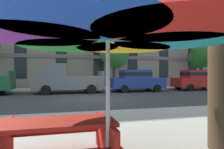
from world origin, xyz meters
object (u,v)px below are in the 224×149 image
object	(u,v)px
sedan_red	(197,79)
street_tree_middle	(116,53)
street_tree_right	(202,55)
picnic_table	(56,139)
patio_umbrella	(108,23)
pickup_gray	(65,80)
sedan_blue	(136,80)

from	to	relation	value
sedan_red	street_tree_middle	xyz separation A→B (m)	(-6.67, 3.17, 2.52)
street_tree_right	picnic_table	xyz separation A→B (m)	(-15.02, -15.52, -2.94)
patio_umbrella	picnic_table	bearing A→B (deg)	148.67
patio_umbrella	picnic_table	size ratio (longest dim) A/B	2.05
pickup_gray	sedan_blue	xyz separation A→B (m)	(5.67, -0.00, -0.08)
street_tree_middle	picnic_table	size ratio (longest dim) A/B	2.76
street_tree_right	sedan_red	bearing A→B (deg)	-133.77
sedan_red	patio_umbrella	world-z (taller)	patio_umbrella
patio_umbrella	picnic_table	xyz separation A→B (m)	(-0.72, 0.44, -1.71)
sedan_red	street_tree_middle	size ratio (longest dim) A/B	0.88
pickup_gray	street_tree_middle	bearing A→B (deg)	33.55
street_tree_right	patio_umbrella	xyz separation A→B (m)	(-14.30, -15.95, -1.23)
patio_umbrella	street_tree_middle	bearing A→B (deg)	74.12
sedan_red	picnic_table	xyz separation A→B (m)	(-11.90, -12.26, -0.46)
sedan_red	street_tree_right	xyz separation A→B (m)	(3.12, 3.25, 2.48)
sedan_blue	picnic_table	size ratio (longest dim) A/B	2.44
sedan_red	patio_umbrella	bearing A→B (deg)	-131.37
patio_umbrella	picnic_table	world-z (taller)	patio_umbrella
sedan_blue	picnic_table	xyz separation A→B (m)	(-6.12, -12.26, -0.46)
sedan_blue	patio_umbrella	size ratio (longest dim) A/B	1.19
pickup_gray	sedan_red	size ratio (longest dim) A/B	1.16
sedan_red	picnic_table	bearing A→B (deg)	-134.14
street_tree_middle	patio_umbrella	world-z (taller)	street_tree_middle
picnic_table	patio_umbrella	bearing A→B (deg)	-31.33
street_tree_right	pickup_gray	bearing A→B (deg)	-167.41
sedan_red	sedan_blue	bearing A→B (deg)	180.00
pickup_gray	street_tree_right	distance (m)	15.12
sedan_red	picnic_table	world-z (taller)	sedan_red
sedan_blue	street_tree_right	world-z (taller)	street_tree_right
pickup_gray	patio_umbrella	distance (m)	12.76
picnic_table	street_tree_right	bearing A→B (deg)	45.94
street_tree_right	patio_umbrella	bearing A→B (deg)	-131.88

